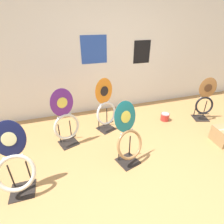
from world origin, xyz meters
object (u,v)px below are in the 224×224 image
Objects in this scene: toilet_seat_display_woodgrain at (205,101)px; toilet_seat_display_purple_note at (66,122)px; toilet_seat_display_navy_moon at (14,164)px; toilet_seat_display_orange_sun at (106,108)px; toilet_seat_display_teal_sax at (128,138)px; paint_can at (165,117)px.

toilet_seat_display_woodgrain is 0.91× the size of toilet_seat_display_purple_note.
toilet_seat_display_navy_moon is 0.92× the size of toilet_seat_display_orange_sun.
toilet_seat_display_woodgrain is at bearing 19.10° from toilet_seat_display_teal_sax.
toilet_seat_display_purple_note is at bearing 179.68° from toilet_seat_display_woodgrain.
toilet_seat_display_orange_sun reaches higher than toilet_seat_display_woodgrain.
toilet_seat_display_teal_sax is 5.34× the size of paint_can.
toilet_seat_display_orange_sun is (1.33, 0.96, 0.03)m from toilet_seat_display_navy_moon.
toilet_seat_display_teal_sax is 1.48m from paint_can.
toilet_seat_display_orange_sun is at bearing 93.72° from toilet_seat_display_teal_sax.
toilet_seat_display_navy_moon is 5.21× the size of paint_can.
toilet_seat_display_navy_moon reaches higher than toilet_seat_display_woodgrain.
toilet_seat_display_teal_sax is 1.03m from toilet_seat_display_purple_note.
toilet_seat_display_teal_sax is (-1.91, -0.66, 0.02)m from toilet_seat_display_woodgrain.
toilet_seat_display_purple_note is at bearing 49.97° from toilet_seat_display_navy_moon.
toilet_seat_display_orange_sun reaches higher than paint_can.
toilet_seat_display_woodgrain reaches higher than paint_can.
toilet_seat_display_orange_sun reaches higher than toilet_seat_display_purple_note.
toilet_seat_display_teal_sax reaches higher than toilet_seat_display_woodgrain.
toilet_seat_display_woodgrain is 0.83m from paint_can.
paint_can is at bearing 4.65° from toilet_seat_display_purple_note.
paint_can is (1.23, -0.06, -0.36)m from toilet_seat_display_orange_sun.
toilet_seat_display_orange_sun is at bearing 17.13° from toilet_seat_display_purple_note.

